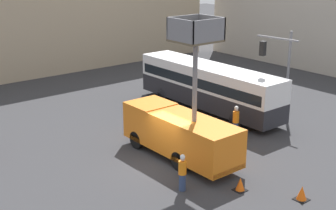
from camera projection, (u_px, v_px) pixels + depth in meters
The scene contains 8 objects.
ground_plane at pixel (160, 166), 24.27m from camera, with size 120.00×120.00×0.00m, color #333335.
utility_truck at pixel (180, 130), 24.70m from camera, with size 2.26×7.37×7.64m.
city_bus at pixel (208, 84), 32.46m from camera, with size 2.48×12.02×3.20m.
traffic_light_pole at pixel (279, 61), 30.63m from camera, with size 3.35×3.10×5.64m.
road_worker_near_truck at pixel (182, 173), 21.49m from camera, with size 0.38×0.38×1.81m.
road_worker_directing at pixel (236, 121), 27.95m from camera, with size 0.38×0.38×1.91m.
traffic_cone_near_truck at pixel (302, 193), 20.82m from camera, with size 0.59×0.59×0.67m.
traffic_cone_mid_road at pixel (240, 185), 21.65m from camera, with size 0.56×0.56×0.64m.
Camera 1 is at (-13.60, -17.46, 10.47)m, focal length 50.00 mm.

